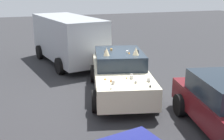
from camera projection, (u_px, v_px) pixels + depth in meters
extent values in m
plane|color=#2D2D30|center=(120.00, 94.00, 9.72)|extent=(60.00, 60.00, 0.00)
cube|color=beige|center=(120.00, 77.00, 9.54)|extent=(4.80, 2.87, 0.67)
cube|color=#1E2833|center=(119.00, 58.00, 9.70)|extent=(2.46, 2.12, 0.49)
cylinder|color=black|center=(155.00, 99.00, 8.37)|extent=(0.71, 0.39, 0.68)
cylinder|color=black|center=(95.00, 101.00, 8.21)|extent=(0.71, 0.39, 0.68)
cylinder|color=black|center=(138.00, 72.00, 11.03)|extent=(0.71, 0.39, 0.68)
cylinder|color=black|center=(93.00, 73.00, 10.88)|extent=(0.71, 0.39, 0.68)
ellipsoid|color=black|center=(156.00, 96.00, 8.15)|extent=(0.11, 0.05, 0.13)
ellipsoid|color=black|center=(94.00, 67.00, 10.49)|extent=(0.13, 0.05, 0.12)
ellipsoid|color=black|center=(139.00, 66.00, 10.75)|extent=(0.14, 0.05, 0.14)
ellipsoid|color=black|center=(137.00, 67.00, 11.21)|extent=(0.13, 0.05, 0.13)
ellipsoid|color=black|center=(96.00, 91.00, 7.99)|extent=(0.20, 0.07, 0.11)
ellipsoid|color=black|center=(95.00, 78.00, 8.91)|extent=(0.11, 0.05, 0.09)
ellipsoid|color=black|center=(96.00, 94.00, 7.61)|extent=(0.18, 0.07, 0.14)
ellipsoid|color=black|center=(96.00, 90.00, 8.06)|extent=(0.15, 0.06, 0.14)
ellipsoid|color=black|center=(95.00, 82.00, 9.57)|extent=(0.11, 0.05, 0.09)
ellipsoid|color=black|center=(94.00, 71.00, 9.89)|extent=(0.11, 0.05, 0.09)
ellipsoid|color=black|center=(158.00, 100.00, 7.90)|extent=(0.18, 0.07, 0.15)
sphere|color=gray|center=(136.00, 82.00, 7.86)|extent=(0.07, 0.07, 0.07)
sphere|color=tan|center=(127.00, 78.00, 8.27)|extent=(0.05, 0.05, 0.05)
cone|color=#A87A38|center=(105.00, 79.00, 8.16)|extent=(0.11, 0.11, 0.06)
sphere|color=gray|center=(149.00, 81.00, 7.96)|extent=(0.07, 0.07, 0.07)
cylinder|color=silver|center=(149.00, 80.00, 8.02)|extent=(0.12, 0.12, 0.11)
cone|color=black|center=(150.00, 86.00, 7.55)|extent=(0.10, 0.10, 0.08)
sphere|color=silver|center=(111.00, 88.00, 7.39)|extent=(0.05, 0.05, 0.05)
cone|color=orange|center=(111.00, 80.00, 7.98)|extent=(0.09, 0.09, 0.10)
cylinder|color=gray|center=(131.00, 76.00, 8.33)|extent=(0.12, 0.12, 0.13)
cylinder|color=silver|center=(132.00, 77.00, 8.22)|extent=(0.11, 0.11, 0.11)
cylinder|color=silver|center=(113.00, 82.00, 7.80)|extent=(0.13, 0.13, 0.12)
cylinder|color=black|center=(138.00, 52.00, 9.35)|extent=(0.09, 0.09, 0.11)
cylinder|color=silver|center=(127.00, 52.00, 9.43)|extent=(0.08, 0.08, 0.08)
cylinder|color=#A87A38|center=(111.00, 49.00, 9.78)|extent=(0.09, 0.09, 0.07)
cone|color=orange|center=(129.00, 53.00, 9.30)|extent=(0.06, 0.06, 0.07)
cylinder|color=#51381E|center=(106.00, 52.00, 9.49)|extent=(0.12, 0.12, 0.05)
cone|color=beige|center=(136.00, 51.00, 9.08)|extent=(0.20, 0.20, 0.26)
cone|color=beige|center=(106.00, 52.00, 9.00)|extent=(0.20, 0.20, 0.26)
cube|color=#9EA3A8|center=(68.00, 37.00, 13.36)|extent=(5.41, 2.80, 1.96)
cube|color=#1E2833|center=(83.00, 34.00, 11.75)|extent=(0.41, 1.72, 0.70)
cylinder|color=black|center=(101.00, 60.00, 12.82)|extent=(0.75, 0.36, 0.72)
cylinder|color=black|center=(60.00, 66.00, 11.86)|extent=(0.75, 0.36, 0.72)
cylinder|color=black|center=(76.00, 48.00, 15.39)|extent=(0.75, 0.36, 0.72)
cylinder|color=black|center=(40.00, 52.00, 14.43)|extent=(0.75, 0.36, 0.72)
cylinder|color=black|center=(180.00, 105.00, 7.99)|extent=(0.67, 0.35, 0.64)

